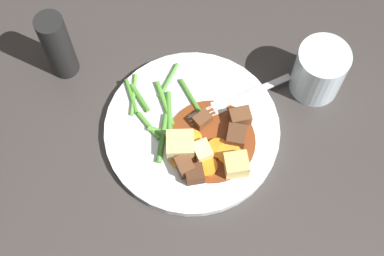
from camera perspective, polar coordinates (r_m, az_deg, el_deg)
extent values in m
plane|color=#383330|center=(0.86, 0.00, -0.40)|extent=(3.00, 3.00, 0.00)
cylinder|color=white|center=(0.85, 0.00, -0.20)|extent=(0.26, 0.26, 0.01)
cylinder|color=brown|center=(0.84, 1.93, -1.29)|extent=(0.13, 0.13, 0.00)
cylinder|color=orange|center=(0.83, 3.74, -2.64)|extent=(0.04, 0.04, 0.01)
cylinder|color=orange|center=(0.82, 1.48, -3.91)|extent=(0.04, 0.04, 0.01)
cylinder|color=orange|center=(0.84, 0.13, -1.11)|extent=(0.03, 0.03, 0.01)
cylinder|color=orange|center=(0.83, 2.58, -2.12)|extent=(0.04, 0.04, 0.01)
cylinder|color=orange|center=(0.82, -1.12, -3.01)|extent=(0.04, 0.04, 0.01)
cube|color=#E5CC7A|center=(0.82, -1.46, -1.61)|extent=(0.05, 0.05, 0.03)
cube|color=#DBBC6B|center=(0.81, 4.47, -3.72)|extent=(0.05, 0.04, 0.03)
cube|color=#EAD68C|center=(0.82, 1.06, -2.38)|extent=(0.04, 0.04, 0.02)
cube|color=#4C2B19|center=(0.81, 0.25, -4.66)|extent=(0.04, 0.04, 0.02)
cube|color=brown|center=(0.84, 4.86, 1.12)|extent=(0.04, 0.04, 0.02)
cube|color=brown|center=(0.84, 1.04, 0.83)|extent=(0.03, 0.03, 0.02)
cube|color=brown|center=(0.81, -0.75, -3.83)|extent=(0.04, 0.03, 0.02)
cube|color=#56331E|center=(0.83, 4.48, -0.79)|extent=(0.03, 0.04, 0.02)
cylinder|color=#66AD42|center=(0.87, -5.90, 3.37)|extent=(0.03, 0.07, 0.01)
cylinder|color=#599E38|center=(0.86, -2.78, 2.51)|extent=(0.06, 0.06, 0.01)
cylinder|color=#4C8E33|center=(0.84, -3.00, -1.02)|extent=(0.03, 0.08, 0.01)
cylinder|color=#66AD42|center=(0.84, -1.93, -0.91)|extent=(0.08, 0.01, 0.01)
cylinder|color=#4C8E33|center=(0.88, -2.39, 4.83)|extent=(0.01, 0.06, 0.01)
cylinder|color=#4C8E33|center=(0.87, -6.13, 3.21)|extent=(0.05, 0.05, 0.01)
cylinder|color=#4C8E33|center=(0.86, 0.11, 2.76)|extent=(0.07, 0.05, 0.01)
cylinder|color=#599E38|center=(0.85, -4.38, 0.23)|extent=(0.05, 0.03, 0.01)
cylinder|color=#4C8E33|center=(0.87, -5.28, 3.04)|extent=(0.05, 0.03, 0.01)
cylinder|color=#4C8E33|center=(0.85, -2.26, 1.27)|extent=(0.05, 0.08, 0.01)
cube|color=silver|center=(0.88, 6.59, 3.79)|extent=(0.08, 0.10, 0.00)
cube|color=silver|center=(0.86, 2.70, 2.13)|extent=(0.03, 0.03, 0.00)
cylinder|color=silver|center=(0.86, 0.63, 1.86)|extent=(0.03, 0.04, 0.00)
cylinder|color=silver|center=(0.86, 0.81, 1.52)|extent=(0.03, 0.04, 0.00)
cylinder|color=silver|center=(0.85, 1.00, 1.18)|extent=(0.03, 0.04, 0.00)
cylinder|color=silver|center=(0.85, 1.18, 0.83)|extent=(0.03, 0.04, 0.00)
cylinder|color=silver|center=(0.88, 12.68, 5.64)|extent=(0.08, 0.08, 0.09)
cylinder|color=black|center=(0.88, -13.37, 8.04)|extent=(0.04, 0.04, 0.13)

